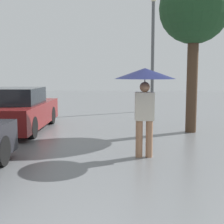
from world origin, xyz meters
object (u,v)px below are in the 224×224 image
Objects in this scene: parked_car_farthest at (17,111)px; pedestrian at (145,83)px; street_lamp at (153,50)px; tree at (194,11)px.

pedestrian is at bearing -39.82° from parked_car_farthest.
street_lamp reaches higher than parked_car_farthest.
tree is 0.89× the size of street_lamp.
pedestrian is at bearing -119.88° from tree.
pedestrian is 0.40× the size of tree.
parked_car_farthest is at bearing 140.18° from pedestrian.
parked_car_farthest is at bearing 178.13° from tree.
street_lamp is at bearing 82.55° from pedestrian.
tree is at bearing -1.87° from parked_car_farthest.
tree is at bearing -83.65° from street_lamp.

